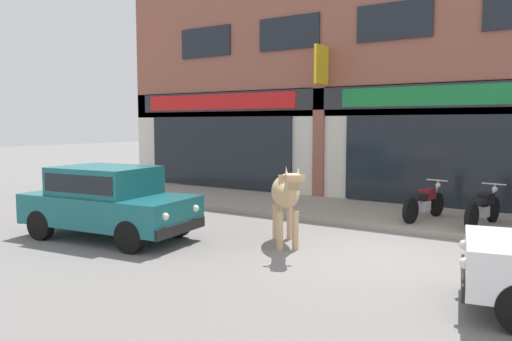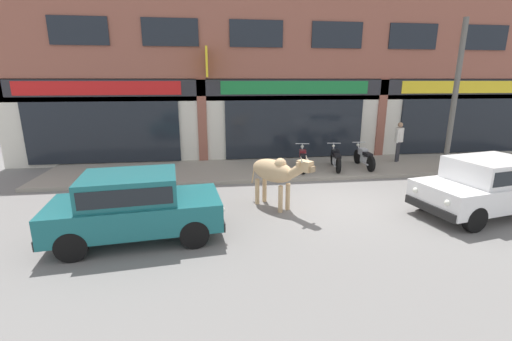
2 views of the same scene
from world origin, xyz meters
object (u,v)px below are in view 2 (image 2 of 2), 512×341
Objects in this scene: cow at (275,172)px; utility_pole at (455,98)px; motorcycle_2 at (364,157)px; car_1 at (134,203)px; pedestrian at (399,138)px; motorcycle_0 at (303,159)px; car_0 at (488,184)px; motorcycle_1 at (336,159)px.

utility_pole reaches higher than cow.
car_1 is at bearing -146.54° from motorcycle_2.
utility_pole is at bearing -59.16° from pedestrian.
motorcycle_0 and motorcycle_2 have the same top height.
cow reaches higher than car_0.
motorcycle_1 is 3.08m from pedestrian.
motorcycle_0 is 2.40m from motorcycle_2.
pedestrian is 2.49m from utility_pole.
car_1 is at bearing -135.70° from motorcycle_0.
utility_pole is (2.73, -0.88, 2.23)m from motorcycle_2.
cow reaches higher than motorcycle_2.
pedestrian is at bearing 31.51° from car_1.
utility_pole is at bearing -9.70° from motorcycle_0.
motorcycle_0 is 1.00× the size of motorcycle_1.
motorcycle_1 is at bearing 37.64° from car_1.
car_1 is 2.33× the size of pedestrian.
car_0 is 1.02× the size of car_1.
pedestrian is at bearing 83.32° from car_0.
cow reaches higher than motorcycle_1.
motorcycle_2 is 1.13× the size of pedestrian.
car_1 is 7.01m from motorcycle_0.
motorcycle_1 is at bearing 48.98° from cow.
utility_pole is at bearing 21.59° from car_1.
cow is at bearing -144.48° from pedestrian.
car_1 is at bearing -148.49° from pedestrian.
motorcycle_0 is at bearing 63.81° from cow.
car_0 is 4.49m from utility_pole.
motorcycle_0 is at bearing 170.30° from utility_pole.
motorcycle_0 is 4.27m from pedestrian.
motorcycle_1 is (-2.29, 4.55, -0.31)m from car_0.
cow reaches higher than car_1.
car_0 is at bearing -76.09° from motorcycle_2.
motorcycle_0 and motorcycle_1 have the same top height.
pedestrian is (0.63, 5.35, 0.29)m from car_0.
motorcycle_0 is 0.99× the size of motorcycle_2.
motorcycle_1 is at bearing 116.68° from car_0.
motorcycle_1 is 1.15m from motorcycle_2.
car_1 is 11.08m from utility_pole.
car_0 reaches higher than motorcycle_2.
car_1 is at bearing -142.36° from motorcycle_1.
motorcycle_1 is 1.12× the size of pedestrian.
pedestrian is (9.18, 5.63, 0.29)m from car_1.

